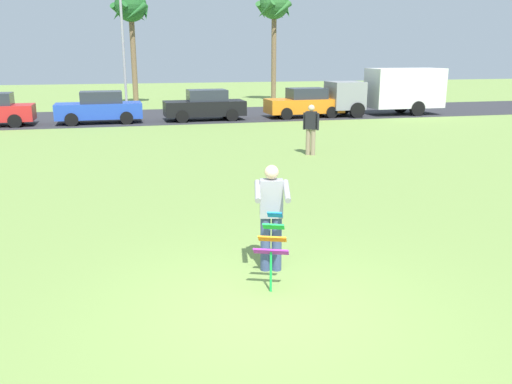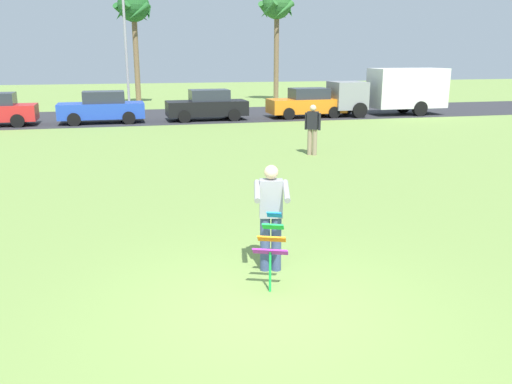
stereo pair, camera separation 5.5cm
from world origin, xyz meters
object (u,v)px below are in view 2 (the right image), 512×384
Objects in this scene: parked_truck_grey_van at (394,90)px; streetlight_pole at (126,44)px; kite_held at (272,241)px; person_walker_near at (313,128)px; palm_tree_centre_far at (277,9)px; parked_car_orange at (307,103)px; parked_car_black at (207,106)px; palm_tree_right_near at (134,10)px; person_kite_flyer at (271,214)px; parked_car_blue at (102,108)px.

streetlight_pole is (-14.75, 7.09, 2.59)m from parked_truck_grey_van.
person_walker_near is at bearing 67.35° from kite_held.
palm_tree_centre_far is at bearing 77.64° from person_walker_near.
kite_held is at bearing -110.26° from parked_car_orange.
parked_car_black is at bearing 179.99° from parked_truck_grey_van.
parked_car_black is 0.56× the size of palm_tree_right_near.
parked_truck_grey_van is 3.89× the size of person_walker_near.
palm_tree_centre_far is (8.63, 30.41, 5.59)m from person_kite_flyer.
parked_truck_grey_van is at bearing -0.00° from parked_car_blue.
person_kite_flyer is 0.25× the size of streetlight_pole.
streetlight_pole is 19.12m from person_walker_near.
palm_tree_right_near is 22.05m from person_walker_near.
parked_car_blue is at bearing 124.36° from person_walker_near.
kite_held is (-0.15, -0.60, -0.22)m from person_kite_flyer.
parked_truck_grey_van reaches higher than parked_car_blue.
parked_car_orange is 12.30m from streetlight_pole.
palm_tree_centre_far is 11.34m from streetlight_pole.
parked_car_orange is 11.36m from person_walker_near.
person_kite_flyer is 20.51m from parked_car_blue.
parked_car_blue is (-3.35, 20.23, -0.18)m from person_kite_flyer.
streetlight_pole is at bearing 94.14° from person_kite_flyer.
palm_tree_right_near is (-14.09, 9.92, 4.82)m from parked_truck_grey_van.
parked_car_blue is at bearing 99.41° from person_kite_flyer.
person_walker_near reaches higher than parked_car_orange.
person_walker_near is (7.39, -10.81, 0.16)m from parked_car_blue.
kite_held is 32.75m from palm_tree_centre_far.
kite_held is 0.14× the size of palm_tree_right_near.
parked_car_black is (5.35, 0.00, 0.00)m from parked_car_blue.
kite_held is 31.26m from palm_tree_right_near.
palm_tree_right_near reaches higher than parked_car_black.
person_kite_flyer is 1.00× the size of person_walker_near.
person_kite_flyer is at bearing -110.44° from parked_car_orange.
parked_car_blue is 10.89m from parked_car_orange.
person_kite_flyer is 23.93m from parked_truck_grey_van.
parked_car_orange is 5.27m from parked_truck_grey_van.
parked_car_blue and parked_car_black have the same top height.
person_walker_near reaches higher than parked_car_black.
person_kite_flyer is 1.58× the size of kite_held.
streetlight_pole reaches higher than kite_held.
parked_car_black is (2.00, 20.23, -0.18)m from person_kite_flyer.
parked_car_black is at bearing -71.49° from palm_tree_right_near.
parked_car_blue is 16.14m from parked_truck_grey_van.
person_kite_flyer and person_walker_near have the same top height.
parked_truck_grey_van is (12.77, 20.23, 0.46)m from person_kite_flyer.
parked_car_blue is 1.00× the size of parked_car_orange.
kite_held is at bearing -87.83° from palm_tree_right_near.
person_kite_flyer reaches higher than parked_car_blue.
parked_car_orange is at bearing 69.56° from person_kite_flyer.
streetlight_pole is (-0.66, -2.83, -2.23)m from palm_tree_right_near.
parked_car_orange is 0.54× the size of palm_tree_centre_far.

